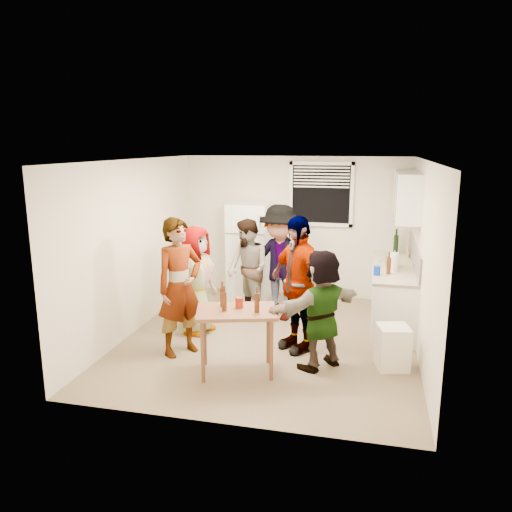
% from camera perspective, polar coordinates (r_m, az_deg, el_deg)
% --- Properties ---
extents(room, '(4.00, 4.50, 2.50)m').
position_cam_1_polar(room, '(7.18, 1.54, -9.47)').
color(room, silver).
rests_on(room, ground).
extents(window, '(1.12, 0.10, 1.06)m').
position_cam_1_polar(window, '(8.81, 7.44, 7.01)').
color(window, white).
rests_on(window, room).
extents(refrigerator, '(0.70, 0.70, 1.70)m').
position_cam_1_polar(refrigerator, '(8.84, -0.73, 0.58)').
color(refrigerator, white).
rests_on(refrigerator, ground).
extents(counter_lower, '(0.60, 2.20, 0.86)m').
position_cam_1_polar(counter_lower, '(8.00, 15.31, -4.31)').
color(counter_lower, white).
rests_on(counter_lower, ground).
extents(countertop, '(0.64, 2.22, 0.04)m').
position_cam_1_polar(countertop, '(7.89, 15.50, -1.18)').
color(countertop, beige).
rests_on(countertop, counter_lower).
extents(backsplash, '(0.03, 2.20, 0.36)m').
position_cam_1_polar(backsplash, '(7.86, 17.66, 0.14)').
color(backsplash, '#ACA69D').
rests_on(backsplash, countertop).
extents(upper_cabinets, '(0.34, 1.60, 0.70)m').
position_cam_1_polar(upper_cabinets, '(7.91, 16.85, 6.66)').
color(upper_cabinets, white).
rests_on(upper_cabinets, room).
extents(kettle, '(0.25, 0.21, 0.21)m').
position_cam_1_polar(kettle, '(7.76, 15.17, -1.24)').
color(kettle, silver).
rests_on(kettle, countertop).
extents(paper_towel, '(0.13, 0.13, 0.27)m').
position_cam_1_polar(paper_towel, '(7.53, 15.45, -1.66)').
color(paper_towel, white).
rests_on(paper_towel, countertop).
extents(wine_bottle, '(0.08, 0.08, 0.31)m').
position_cam_1_polar(wine_bottle, '(8.76, 15.63, 0.31)').
color(wine_bottle, black).
rests_on(wine_bottle, countertop).
extents(beer_bottle_counter, '(0.06, 0.06, 0.24)m').
position_cam_1_polar(beer_bottle_counter, '(7.34, 14.88, -2.00)').
color(beer_bottle_counter, '#47230C').
rests_on(beer_bottle_counter, countertop).
extents(blue_cup, '(0.10, 0.10, 0.13)m').
position_cam_1_polar(blue_cup, '(7.24, 13.63, -2.14)').
color(blue_cup, '#0831BD').
rests_on(blue_cup, countertop).
extents(picture_frame, '(0.02, 0.19, 0.16)m').
position_cam_1_polar(picture_frame, '(8.50, 16.87, 0.42)').
color(picture_frame, gold).
rests_on(picture_frame, countertop).
extents(trash_bin, '(0.44, 0.44, 0.54)m').
position_cam_1_polar(trash_bin, '(6.45, 15.34, -10.19)').
color(trash_bin, white).
rests_on(trash_bin, ground).
extents(serving_table, '(1.08, 0.86, 0.79)m').
position_cam_1_polar(serving_table, '(6.23, -2.18, -13.09)').
color(serving_table, brown).
rests_on(serving_table, ground).
extents(beer_bottle_table, '(0.06, 0.06, 0.22)m').
position_cam_1_polar(beer_bottle_table, '(5.91, -3.63, -6.26)').
color(beer_bottle_table, '#47230C').
rests_on(beer_bottle_table, serving_table).
extents(red_cup, '(0.10, 0.10, 0.13)m').
position_cam_1_polar(red_cup, '(6.01, -1.93, -5.91)').
color(red_cup, '#9C2311').
rests_on(red_cup, serving_table).
extents(guest_grey, '(1.71, 1.10, 0.50)m').
position_cam_1_polar(guest_grey, '(7.50, -6.72, -8.56)').
color(guest_grey, gray).
rests_on(guest_grey, ground).
extents(guest_stripe, '(1.85, 1.59, 0.43)m').
position_cam_1_polar(guest_stripe, '(6.83, -8.46, -10.83)').
color(guest_stripe, '#141933').
rests_on(guest_stripe, ground).
extents(guest_back_left, '(1.64, 1.65, 0.59)m').
position_cam_1_polar(guest_back_left, '(8.09, -0.92, -6.86)').
color(guest_back_left, brown).
rests_on(guest_back_left, ground).
extents(guest_back_right, '(1.50, 2.01, 0.67)m').
position_cam_1_polar(guest_back_right, '(8.00, 2.65, -7.10)').
color(guest_back_right, '#434348').
rests_on(guest_back_right, ground).
extents(guest_black, '(2.02, 2.05, 0.44)m').
position_cam_1_polar(guest_black, '(6.89, 4.63, -10.49)').
color(guest_black, black).
rests_on(guest_black, ground).
extents(guest_orange, '(2.03, 2.03, 0.44)m').
position_cam_1_polar(guest_orange, '(6.41, 7.30, -12.40)').
color(guest_orange, '#C67F3B').
rests_on(guest_orange, ground).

